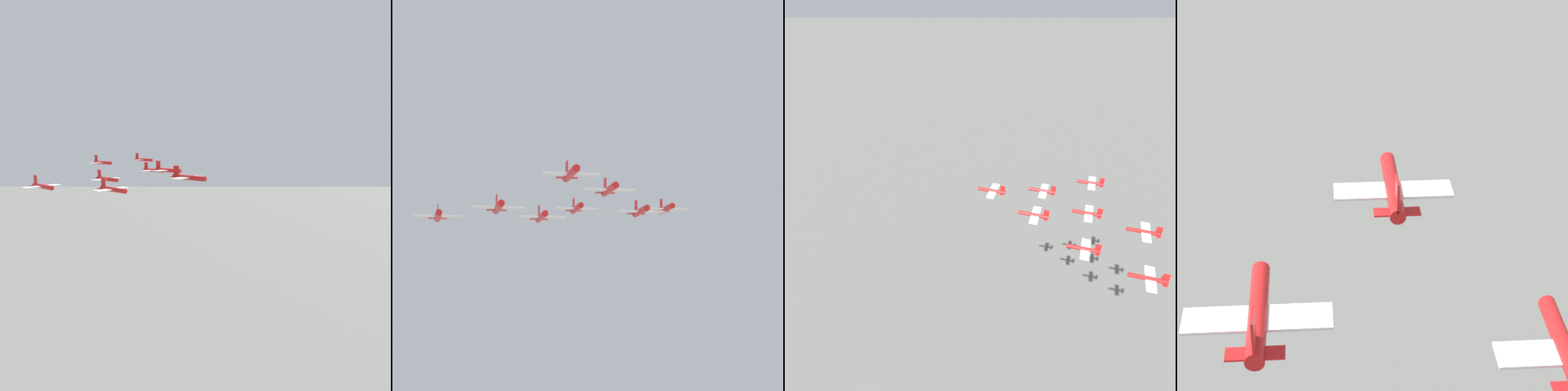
{
  "view_description": "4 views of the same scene",
  "coord_description": "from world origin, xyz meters",
  "views": [
    {
      "loc": [
        9.88,
        88.72,
        130.75
      ],
      "look_at": [
        53.36,
        34.3,
        119.5
      ],
      "focal_mm": 28.0,
      "sensor_mm": 36.0,
      "label": 1
    },
    {
      "loc": [
        -87.43,
        57.87,
        97.07
      ],
      "look_at": [
        53.44,
        29.16,
        118.84
      ],
      "focal_mm": 85.0,
      "sensor_mm": 36.0,
      "label": 2
    },
    {
      "loc": [
        85.22,
        -79.66,
        202.6
      ],
      "look_at": [
        56.11,
        23.18,
        125.9
      ],
      "focal_mm": 35.0,
      "sensor_mm": 36.0,
      "label": 3
    },
    {
      "loc": [
        124.06,
        24.02,
        158.34
      ],
      "look_at": [
        65.08,
        28.82,
        126.12
      ],
      "focal_mm": 85.0,
      "sensor_mm": 36.0,
      "label": 4
    }
  ],
  "objects": [
    {
      "name": "jet_1",
      "position": [
        75.64,
        20.61,
        123.51
      ],
      "size": [
        10.25,
        9.59,
        3.44
      ],
      "rotation": [
        0.0,
        0.0,
        1.56
      ],
      "color": "red"
    },
    {
      "name": "jet_2",
      "position": [
        75.91,
        40.91,
        119.72
      ],
      "size": [
        10.25,
        9.59,
        3.44
      ],
      "rotation": [
        0.0,
        0.0,
        1.56
      ],
      "color": "red"
    },
    {
      "name": "jet_0",
      "position": [
        58.52,
        31.0,
        123.14
      ],
      "size": [
        10.25,
        9.59,
        3.44
      ],
      "rotation": [
        0.0,
        0.0,
        1.56
      ],
      "color": "red"
    }
  ]
}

